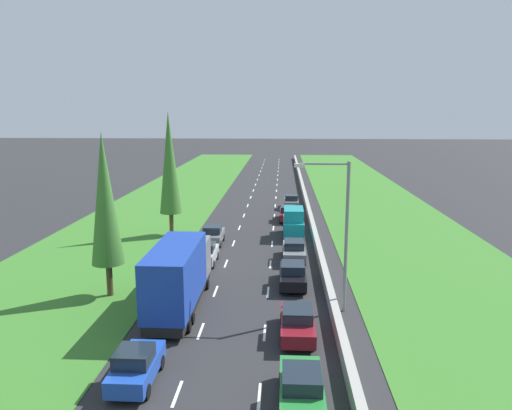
{
  "coord_description": "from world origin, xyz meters",
  "views": [
    {
      "loc": [
        2.62,
        -3.56,
        11.79
      ],
      "look_at": [
        -0.54,
        54.33,
        0.61
      ],
      "focal_mm": 34.2,
      "sensor_mm": 36.0,
      "label": 1
    }
  ],
  "objects_px": {
    "teal_van_right_lane": "(293,223)",
    "grey_sedan_right_lane": "(294,250)",
    "blue_box_truck_left_lane": "(179,275)",
    "maroon_sedan_right_lane": "(297,322)",
    "grey_hatchback_right_lane": "(291,202)",
    "silver_hatchback_left_lane": "(205,253)",
    "street_light_mast": "(341,226)",
    "green_sedan_right_lane": "(301,389)",
    "blue_hatchback_left_lane": "(136,366)",
    "maroon_sedan_right_lane_seventh": "(288,213)",
    "black_sedan_right_lane": "(293,274)",
    "poplar_tree_third": "(169,163)",
    "poplar_tree_second": "(105,200)",
    "grey_hatchback_left_lane": "(213,235)"
  },
  "relations": [
    {
      "from": "green_sedan_right_lane",
      "to": "blue_box_truck_left_lane",
      "type": "bearing_deg",
      "value": 126.09
    },
    {
      "from": "grey_sedan_right_lane",
      "to": "grey_hatchback_right_lane",
      "type": "height_order",
      "value": "grey_hatchback_right_lane"
    },
    {
      "from": "maroon_sedan_right_lane",
      "to": "maroon_sedan_right_lane_seventh",
      "type": "relative_size",
      "value": 1.0
    },
    {
      "from": "blue_hatchback_left_lane",
      "to": "blue_box_truck_left_lane",
      "type": "distance_m",
      "value": 8.29
    },
    {
      "from": "blue_box_truck_left_lane",
      "to": "grey_hatchback_left_lane",
      "type": "xyz_separation_m",
      "value": [
        -0.07,
        14.74,
        -1.35
      ]
    },
    {
      "from": "blue_box_truck_left_lane",
      "to": "poplar_tree_second",
      "type": "bearing_deg",
      "value": 158.48
    },
    {
      "from": "poplar_tree_third",
      "to": "street_light_mast",
      "type": "distance_m",
      "value": 22.52
    },
    {
      "from": "teal_van_right_lane",
      "to": "grey_sedan_right_lane",
      "type": "bearing_deg",
      "value": -90.78
    },
    {
      "from": "grey_sedan_right_lane",
      "to": "teal_van_right_lane",
      "type": "height_order",
      "value": "teal_van_right_lane"
    },
    {
      "from": "silver_hatchback_left_lane",
      "to": "teal_van_right_lane",
      "type": "distance_m",
      "value": 11.24
    },
    {
      "from": "silver_hatchback_left_lane",
      "to": "poplar_tree_second",
      "type": "relative_size",
      "value": 0.37
    },
    {
      "from": "maroon_sedan_right_lane",
      "to": "street_light_mast",
      "type": "bearing_deg",
      "value": 54.13
    },
    {
      "from": "maroon_sedan_right_lane",
      "to": "teal_van_right_lane",
      "type": "distance_m",
      "value": 20.94
    },
    {
      "from": "blue_hatchback_left_lane",
      "to": "street_light_mast",
      "type": "xyz_separation_m",
      "value": [
        9.74,
        8.5,
        4.4
      ]
    },
    {
      "from": "grey_hatchback_right_lane",
      "to": "maroon_sedan_right_lane_seventh",
      "type": "bearing_deg",
      "value": -94.13
    },
    {
      "from": "street_light_mast",
      "to": "black_sedan_right_lane",
      "type": "bearing_deg",
      "value": 122.67
    },
    {
      "from": "maroon_sedan_right_lane_seventh",
      "to": "poplar_tree_third",
      "type": "distance_m",
      "value": 14.6
    },
    {
      "from": "poplar_tree_third",
      "to": "teal_van_right_lane",
      "type": "bearing_deg",
      "value": -0.51
    },
    {
      "from": "grey_hatchback_right_lane",
      "to": "grey_hatchback_left_lane",
      "type": "relative_size",
      "value": 1.0
    },
    {
      "from": "teal_van_right_lane",
      "to": "street_light_mast",
      "type": "relative_size",
      "value": 0.54
    },
    {
      "from": "maroon_sedan_right_lane_seventh",
      "to": "grey_hatchback_right_lane",
      "type": "relative_size",
      "value": 1.15
    },
    {
      "from": "maroon_sedan_right_lane",
      "to": "grey_hatchback_left_lane",
      "type": "bearing_deg",
      "value": 111.45
    },
    {
      "from": "grey_sedan_right_lane",
      "to": "blue_box_truck_left_lane",
      "type": "height_order",
      "value": "blue_box_truck_left_lane"
    },
    {
      "from": "poplar_tree_third",
      "to": "grey_hatchback_right_lane",
      "type": "bearing_deg",
      "value": 49.44
    },
    {
      "from": "maroon_sedan_right_lane",
      "to": "blue_hatchback_left_lane",
      "type": "relative_size",
      "value": 1.15
    },
    {
      "from": "maroon_sedan_right_lane",
      "to": "poplar_tree_third",
      "type": "distance_m",
      "value": 24.76
    },
    {
      "from": "poplar_tree_third",
      "to": "poplar_tree_second",
      "type": "bearing_deg",
      "value": -91.61
    },
    {
      "from": "green_sedan_right_lane",
      "to": "grey_hatchback_right_lane",
      "type": "distance_m",
      "value": 41.14
    },
    {
      "from": "maroon_sedan_right_lane",
      "to": "teal_van_right_lane",
      "type": "bearing_deg",
      "value": 89.38
    },
    {
      "from": "grey_hatchback_left_lane",
      "to": "street_light_mast",
      "type": "xyz_separation_m",
      "value": [
        9.61,
        -14.43,
        4.4
      ]
    },
    {
      "from": "blue_box_truck_left_lane",
      "to": "maroon_sedan_right_lane_seventh",
      "type": "bearing_deg",
      "value": 74.76
    },
    {
      "from": "maroon_sedan_right_lane",
      "to": "blue_box_truck_left_lane",
      "type": "bearing_deg",
      "value": 155.28
    },
    {
      "from": "poplar_tree_third",
      "to": "blue_box_truck_left_lane",
      "type": "bearing_deg",
      "value": -75.73
    },
    {
      "from": "silver_hatchback_left_lane",
      "to": "grey_hatchback_right_lane",
      "type": "height_order",
      "value": "same"
    },
    {
      "from": "blue_box_truck_left_lane",
      "to": "poplar_tree_third",
      "type": "xyz_separation_m",
      "value": [
        -4.53,
        17.82,
        4.78
      ]
    },
    {
      "from": "grey_sedan_right_lane",
      "to": "silver_hatchback_left_lane",
      "type": "distance_m",
      "value": 7.13
    },
    {
      "from": "silver_hatchback_left_lane",
      "to": "black_sedan_right_lane",
      "type": "bearing_deg",
      "value": -34.04
    },
    {
      "from": "black_sedan_right_lane",
      "to": "silver_hatchback_left_lane",
      "type": "distance_m",
      "value": 8.18
    },
    {
      "from": "grey_hatchback_right_lane",
      "to": "poplar_tree_third",
      "type": "height_order",
      "value": "poplar_tree_third"
    },
    {
      "from": "maroon_sedan_right_lane",
      "to": "poplar_tree_second",
      "type": "distance_m",
      "value": 14.16
    },
    {
      "from": "teal_van_right_lane",
      "to": "grey_hatchback_right_lane",
      "type": "xyz_separation_m",
      "value": [
        0.03,
        13.86,
        -0.56
      ]
    },
    {
      "from": "grey_hatchback_right_lane",
      "to": "poplar_tree_third",
      "type": "bearing_deg",
      "value": -130.56
    },
    {
      "from": "grey_sedan_right_lane",
      "to": "blue_box_truck_left_lane",
      "type": "relative_size",
      "value": 0.48
    },
    {
      "from": "grey_hatchback_right_lane",
      "to": "street_light_mast",
      "type": "xyz_separation_m",
      "value": [
        2.3,
        -31.26,
        4.4
      ]
    },
    {
      "from": "blue_box_truck_left_lane",
      "to": "poplar_tree_third",
      "type": "relative_size",
      "value": 0.8
    },
    {
      "from": "grey_hatchback_right_lane",
      "to": "poplar_tree_second",
      "type": "relative_size",
      "value": 0.37
    },
    {
      "from": "maroon_sedan_right_lane",
      "to": "teal_van_right_lane",
      "type": "height_order",
      "value": "teal_van_right_lane"
    },
    {
      "from": "teal_van_right_lane",
      "to": "poplar_tree_third",
      "type": "relative_size",
      "value": 0.41
    },
    {
      "from": "grey_hatchback_right_lane",
      "to": "street_light_mast",
      "type": "distance_m",
      "value": 31.65
    },
    {
      "from": "green_sedan_right_lane",
      "to": "blue_hatchback_left_lane",
      "type": "height_order",
      "value": "blue_hatchback_left_lane"
    }
  ]
}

